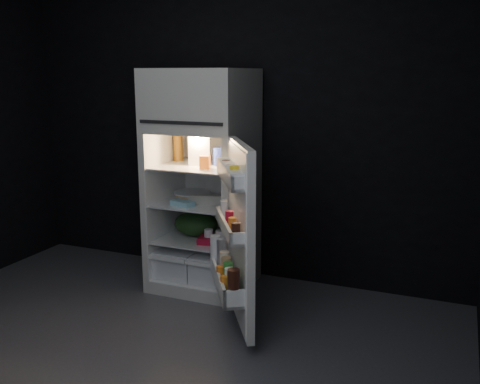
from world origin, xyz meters
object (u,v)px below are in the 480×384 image
at_px(fridge_door, 236,237).
at_px(milk_jug, 200,149).
at_px(refrigerator, 204,173).
at_px(yogurt_tray, 216,240).
at_px(egg_carton, 207,199).

relative_size(fridge_door, milk_jug, 5.08).
height_order(refrigerator, yogurt_tray, refrigerator).
bearing_deg(egg_carton, yogurt_tray, -55.42).
distance_m(fridge_door, egg_carton, 0.80).
bearing_deg(yogurt_tray, refrigerator, 126.30).
bearing_deg(fridge_door, egg_carton, 129.72).
relative_size(fridge_door, egg_carton, 4.31).
relative_size(refrigerator, milk_jug, 7.42).
distance_m(fridge_door, milk_jug, 1.03).
bearing_deg(fridge_door, refrigerator, 129.61).
bearing_deg(milk_jug, refrigerator, -5.63).
bearing_deg(milk_jug, yogurt_tray, -59.39).
distance_m(fridge_door, yogurt_tray, 0.70).
height_order(milk_jug, yogurt_tray, milk_jug).
distance_m(refrigerator, egg_carton, 0.22).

